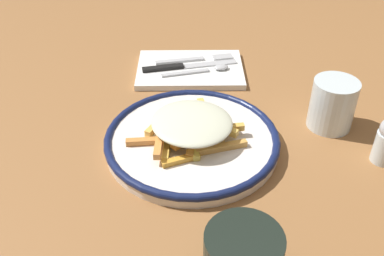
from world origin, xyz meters
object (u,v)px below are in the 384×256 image
Objects in this scene: fries_heap at (190,127)px; spoon at (207,69)px; knife at (182,66)px; fork at (195,59)px; plate at (192,140)px; water_glass at (333,104)px; napkin at (190,69)px.

fries_heap reaches higher than spoon.
spoon is (0.02, 0.05, 0.00)m from knife.
fries_heap is 0.30m from fork.
fork is (-0.29, 0.02, 0.00)m from plate.
water_glass is (0.19, 0.21, 0.03)m from spoon.
fries_heap is 0.90× the size of napkin.
water_glass is (0.21, 0.26, 0.03)m from knife.
spoon reaches higher than knife.
spoon is (-0.24, 0.05, 0.00)m from plate.
napkin is 1.51× the size of spoon.
fork is 0.84× the size of knife.
water_glass is at bearing 50.93° from knife.
spoon is at bearing 168.63° from fries_heap.
plate is 0.03m from fries_heap.
water_glass reaches higher than fries_heap.
napkin is (-0.27, 0.01, -0.04)m from fries_heap.
water_glass reaches higher than fork.
water_glass reaches higher than spoon.
water_glass is (0.22, 0.24, 0.04)m from napkin.
knife is 1.38× the size of spoon.
spoon is 1.66× the size of water_glass.
plate reaches higher than knife.
knife is (-0.26, -0.00, -0.03)m from fries_heap.
napkin is at bearing -131.54° from water_glass.
fries_heap is 0.25m from spoon.
plate is at bearing -4.66° from fork.
water_glass is (0.24, 0.23, 0.03)m from fork.
knife reaches higher than fork.
plate is 1.43× the size of knife.
spoon reaches higher than napkin.
knife reaches higher than napkin.
napkin is 1.10× the size of knife.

